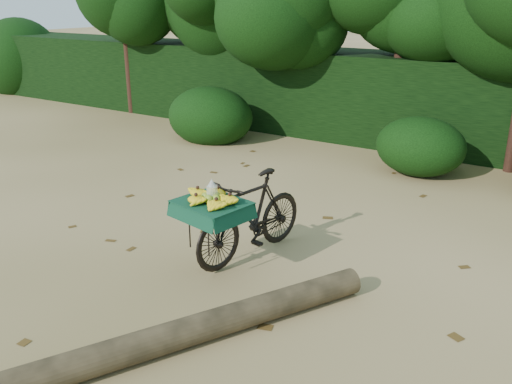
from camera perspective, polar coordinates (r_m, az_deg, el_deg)
The scene contains 7 objects.
ground at distance 6.86m, azimuth -6.52°, elevation -5.45°, with size 80.00×80.00×0.00m, color tan.
vendor_bicycle at distance 6.29m, azimuth -0.71°, elevation -2.48°, with size 0.93×1.84×1.03m.
fallen_log at distance 4.98m, azimuth -7.05°, elevation -14.34°, with size 0.27×0.27×3.68m, color brown.
hedge_backdrop at distance 11.92m, azimuth 12.93°, elevation 9.69°, with size 26.00×1.80×1.80m, color black.
tree_row at distance 11.29m, azimuth 8.71°, elevation 15.04°, with size 14.50×2.00×4.00m, color black, non-canonical shape.
bush_clumps at distance 10.01m, azimuth 11.39°, elevation 5.25°, with size 8.80×1.70×0.90m, color black, non-canonical shape.
leaf_litter at distance 7.32m, azimuth -3.32°, elevation -3.60°, with size 7.00×7.30×0.01m, color #503715, non-canonical shape.
Camera 1 is at (3.97, -4.76, 2.93)m, focal length 38.00 mm.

